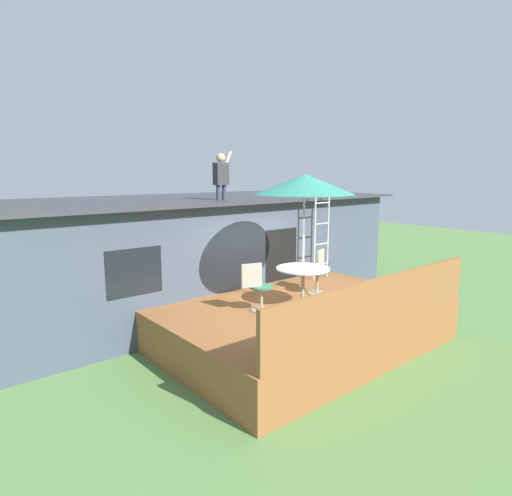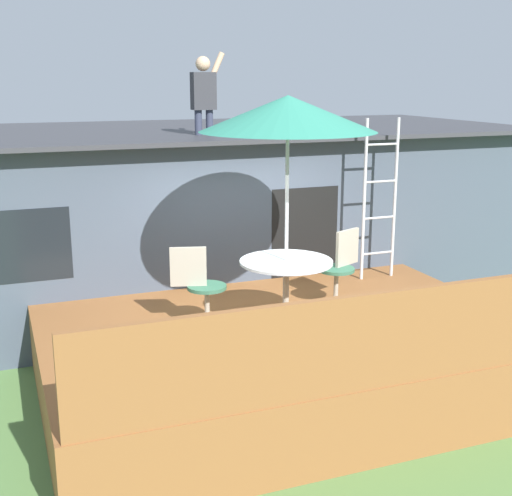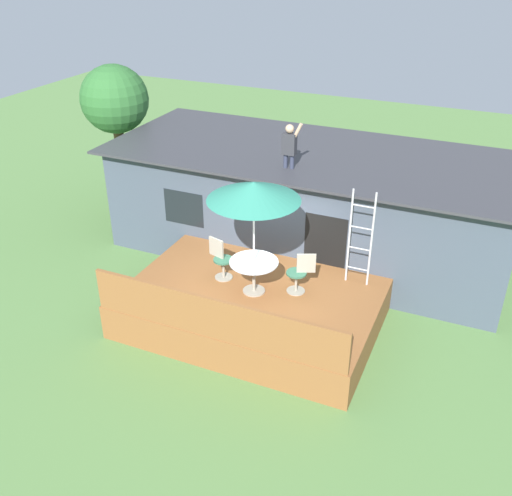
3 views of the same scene
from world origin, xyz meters
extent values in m
plane|color=#567F42|center=(0.00, 0.00, 0.00)|extent=(40.00, 40.00, 0.00)
cube|color=#424C5B|center=(0.00, 3.60, 1.34)|extent=(10.00, 4.00, 2.69)
cube|color=#38383D|center=(0.00, 3.60, 2.72)|extent=(10.50, 4.50, 0.06)
cube|color=black|center=(-2.66, 1.61, 1.55)|extent=(1.10, 0.03, 0.90)
cube|color=black|center=(1.05, 1.61, 1.05)|extent=(1.00, 0.03, 2.00)
cube|color=brown|center=(0.00, 0.00, 0.40)|extent=(5.36, 3.92, 0.80)
cube|color=brown|center=(0.00, -1.91, 1.25)|extent=(5.26, 0.08, 0.90)
cylinder|color=#A59E8C|center=(0.02, -0.11, 0.82)|extent=(0.48, 0.48, 0.03)
cylinder|color=#A59E8C|center=(0.02, -0.11, 1.17)|extent=(0.07, 0.07, 0.71)
cylinder|color=silver|center=(0.02, -0.11, 1.53)|extent=(1.04, 1.04, 0.03)
cylinder|color=silver|center=(0.02, -0.11, 2.00)|extent=(0.04, 0.04, 2.40)
cone|color=#338C72|center=(0.02, -0.11, 3.15)|extent=(1.90, 1.90, 0.38)
cylinder|color=silver|center=(1.71, 1.14, 1.90)|extent=(0.04, 0.04, 2.20)
cylinder|color=silver|center=(2.19, 1.14, 1.90)|extent=(0.04, 0.04, 2.20)
cylinder|color=silver|center=(1.95, 1.14, 1.15)|extent=(0.48, 0.03, 0.03)
cylinder|color=silver|center=(1.95, 1.14, 1.65)|extent=(0.48, 0.03, 0.03)
cylinder|color=silver|center=(1.95, 1.14, 2.15)|extent=(0.48, 0.03, 0.03)
cylinder|color=silver|center=(1.95, 1.14, 2.65)|extent=(0.48, 0.03, 0.03)
cylinder|color=#33384C|center=(-0.25, 2.33, 2.92)|extent=(0.10, 0.10, 0.34)
cylinder|color=#33384C|center=(-0.09, 2.33, 2.92)|extent=(0.10, 0.10, 0.34)
cube|color=#333338|center=(-0.17, 2.33, 3.34)|extent=(0.32, 0.20, 0.50)
sphere|color=tan|center=(-0.17, 2.33, 3.70)|extent=(0.20, 0.20, 0.20)
cylinder|color=tan|center=(0.01, 2.33, 3.64)|extent=(0.26, 0.08, 0.44)
cylinder|color=#A59E8C|center=(-0.83, 0.13, 0.81)|extent=(0.40, 0.40, 0.02)
cylinder|color=#A59E8C|center=(-0.83, 0.13, 1.03)|extent=(0.06, 0.06, 0.44)
cylinder|color=#33664C|center=(-0.83, 0.13, 1.26)|extent=(0.44, 0.44, 0.04)
cube|color=#A59E8C|center=(-1.02, 0.18, 1.50)|extent=(0.40, 0.15, 0.44)
cylinder|color=#A59E8C|center=(0.85, 0.25, 0.81)|extent=(0.40, 0.40, 0.02)
cylinder|color=#A59E8C|center=(0.85, 0.25, 1.03)|extent=(0.06, 0.06, 0.44)
cylinder|color=#33664C|center=(0.85, 0.25, 1.26)|extent=(0.44, 0.44, 0.04)
cube|color=#A59E8C|center=(1.03, 0.33, 1.50)|extent=(0.38, 0.20, 0.44)
cylinder|color=brown|center=(-6.24, 3.99, 1.48)|extent=(0.31, 0.31, 2.96)
sphere|color=#2D662D|center=(-6.24, 3.99, 3.36)|extent=(1.98, 1.98, 1.98)
camera|label=1|loc=(-5.89, -5.78, 3.36)|focal=30.17mm
camera|label=2|loc=(-2.92, -6.83, 3.52)|focal=47.96mm
camera|label=3|loc=(4.28, -9.69, 7.63)|focal=40.46mm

